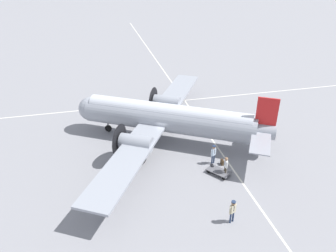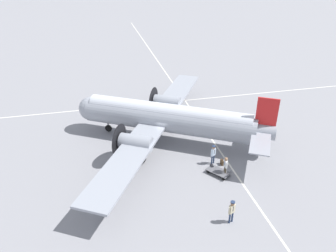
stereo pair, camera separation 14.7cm
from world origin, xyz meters
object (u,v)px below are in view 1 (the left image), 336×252
airliner_main (164,117)px  suitcase_near_door (222,162)px  ramp_agent (226,164)px  suitcase_upright_spare (212,167)px  crew_foreground (233,209)px  passenger_boarding (214,152)px  baggage_cart (219,171)px

airliner_main → suitcase_near_door: size_ratio=46.95×
airliner_main → ramp_agent: size_ratio=13.68×
airliner_main → suitcase_upright_spare: bearing=147.0°
crew_foreground → suitcase_upright_spare: size_ratio=3.88×
suitcase_near_door → crew_foreground: bearing=-16.5°
passenger_boarding → airliner_main: bearing=-85.5°
suitcase_upright_spare → baggage_cart: (0.82, 0.30, 0.06)m
airliner_main → passenger_boarding: 6.05m
ramp_agent → suitcase_near_door: 1.74m
crew_foreground → suitcase_upright_spare: (-6.14, 0.84, -0.92)m
suitcase_upright_spare → baggage_cart: size_ratio=0.21×
suitcase_upright_spare → baggage_cart: baggage_cart is taller
crew_foreground → suitcase_upright_spare: crew_foreground is taller
ramp_agent → baggage_cart: ramp_agent is taller
crew_foreground → suitcase_near_door: bearing=-128.4°
ramp_agent → suitcase_near_door: (-1.49, 0.34, -0.83)m
baggage_cart → crew_foreground: bearing=131.2°
airliner_main → ramp_agent: bearing=148.5°
airliner_main → baggage_cart: bearing=146.2°
crew_foreground → passenger_boarding: (-6.91, 1.21, 0.00)m
baggage_cart → airliner_main: bearing=-10.7°
passenger_boarding → suitcase_upright_spare: (0.77, -0.36, -0.92)m
suitcase_upright_spare → airliner_main: bearing=-153.3°
airliner_main → baggage_cart: (6.52, 3.17, -2.20)m
ramp_agent → suitcase_near_door: size_ratio=3.43×
ramp_agent → suitcase_upright_spare: (-1.06, -0.76, -0.85)m
passenger_boarding → baggage_cart: size_ratio=0.83×
airliner_main → crew_foreground: size_ratio=13.16×
suitcase_near_door → suitcase_upright_spare: size_ratio=1.09×
ramp_agent → suitcase_upright_spare: 1.56m
passenger_boarding → suitcase_near_door: size_ratio=3.57×
ramp_agent → baggage_cart: (-0.24, -0.46, -0.80)m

